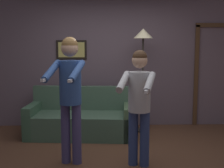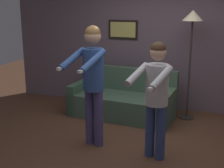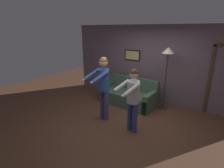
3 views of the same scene
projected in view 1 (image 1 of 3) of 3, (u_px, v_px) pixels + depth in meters
name	position (u px, v px, depth m)	size (l,w,h in m)	color
ground_plane	(115.00, 161.00, 4.47)	(12.00, 12.00, 0.00)	brown
back_wall_assembly	(113.00, 62.00, 6.31)	(6.40, 0.10, 2.60)	#65545F
couch	(81.00, 121.00, 5.70)	(1.96, 0.99, 0.87)	#405B47
torchiere_lamp	(143.00, 44.00, 5.81)	(0.37, 0.37, 1.95)	#332D28
person_standing_left	(70.00, 88.00, 4.26)	(0.53, 0.75, 1.77)	#443F70
person_standing_right	(139.00, 98.00, 4.19)	(0.55, 0.71, 1.60)	navy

